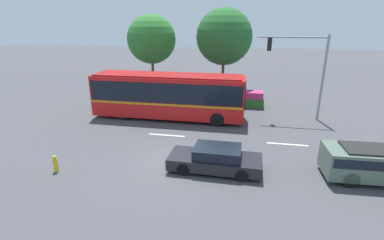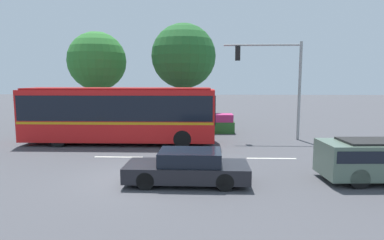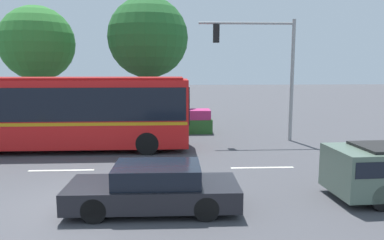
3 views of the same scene
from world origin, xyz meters
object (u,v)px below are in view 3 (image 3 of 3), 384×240
(sedan_foreground, at_px, (154,188))
(traffic_light_pole, at_px, (269,61))
(street_tree_centre, at_px, (148,38))
(city_bus, at_px, (64,109))
(street_tree_left, at_px, (37,43))

(sedan_foreground, bearing_deg, traffic_light_pole, -119.92)
(sedan_foreground, distance_m, street_tree_centre, 15.47)
(traffic_light_pole, xyz_separation_m, street_tree_centre, (-6.40, 5.51, 1.54))
(city_bus, xyz_separation_m, traffic_light_pole, (9.80, 1.62, 2.22))
(city_bus, bearing_deg, street_tree_centre, 64.65)
(sedan_foreground, height_order, traffic_light_pole, traffic_light_pole)
(traffic_light_pole, relative_size, street_tree_left, 0.80)
(street_tree_left, bearing_deg, sedan_foreground, -61.84)
(city_bus, bearing_deg, sedan_foreground, -59.20)
(city_bus, xyz_separation_m, street_tree_left, (-3.83, 7.95, 3.42))
(city_bus, height_order, traffic_light_pole, traffic_light_pole)
(traffic_light_pole, relative_size, street_tree_centre, 0.75)
(street_tree_left, bearing_deg, street_tree_centre, -6.52)
(traffic_light_pole, xyz_separation_m, street_tree_left, (-13.63, 6.34, 1.20))
(traffic_light_pole, bearing_deg, city_bus, 9.38)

